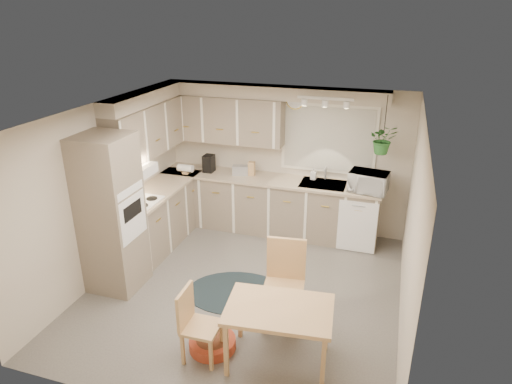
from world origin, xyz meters
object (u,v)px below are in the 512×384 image
Objects in this scene: dining_table at (279,335)px; pet_bed at (213,343)px; chair_left at (202,325)px; braided_rug at (236,292)px; chair_back at (283,287)px; microwave at (369,180)px.

pet_bed is at bearing -178.15° from dining_table.
chair_left is 1.30m from braided_rug.
microwave is at bearing -114.95° from chair_back.
microwave is (0.62, 2.84, 0.79)m from dining_table.
microwave is (1.48, 1.79, 1.12)m from braided_rug.
dining_table is 1.31× the size of chair_left.
chair_back is (0.68, 0.80, 0.10)m from chair_left.
pet_bed is (0.04, 0.16, -0.36)m from chair_left.
dining_table is 1.40m from braided_rug.
chair_left is at bearing -105.56° from pet_bed.
dining_table is 2.10× the size of pet_bed.
chair_left is 0.63× the size of braided_rug.
microwave is at bearing 50.44° from braided_rug.
braided_rug is at bearing -177.91° from chair_left.
braided_rug is 2.58m from microwave.
braided_rug is 2.36× the size of microwave.
microwave is at bearing 77.70° from dining_table.
microwave is (0.73, 2.22, 0.61)m from chair_back.
chair_back is 2.00× the size of pet_bed.
chair_back is 1.01m from braided_rug.
braided_rug is (-0.75, 0.43, -0.52)m from chair_back.
microwave reaches higher than chair_left.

